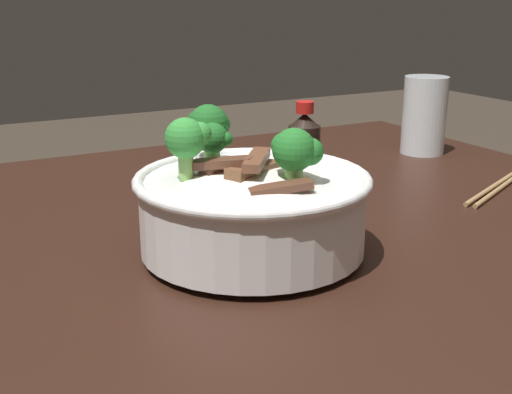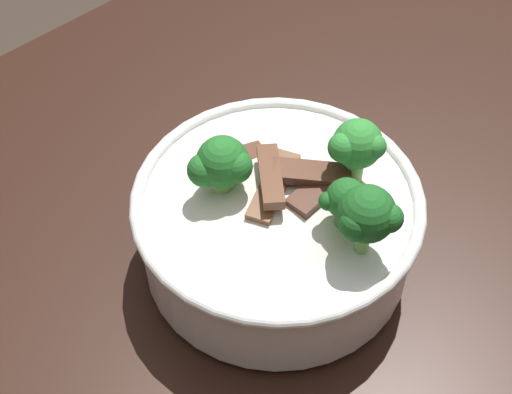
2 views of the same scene
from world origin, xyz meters
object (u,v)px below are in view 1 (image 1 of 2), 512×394
(rice_bowl, at_px, (251,202))
(chopsticks_pair, at_px, (496,188))
(drinking_glass, at_px, (424,120))
(soy_sauce_bottle, at_px, (304,145))

(rice_bowl, distance_m, chopsticks_pair, 0.44)
(rice_bowl, height_order, drinking_glass, rice_bowl)
(rice_bowl, height_order, chopsticks_pair, rice_bowl)
(chopsticks_pair, relative_size, soy_sauce_bottle, 1.64)
(drinking_glass, xyz_separation_m, soy_sauce_bottle, (-0.28, -0.04, -0.01))
(drinking_glass, distance_m, soy_sauce_bottle, 0.28)
(drinking_glass, distance_m, chopsticks_pair, 0.25)
(rice_bowl, bearing_deg, soy_sauce_bottle, 47.48)
(drinking_glass, height_order, soy_sauce_bottle, drinking_glass)
(drinking_glass, relative_size, soy_sauce_bottle, 1.15)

